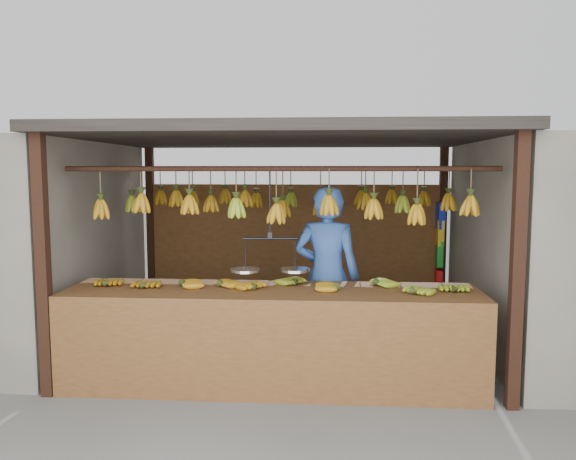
{
  "coord_description": "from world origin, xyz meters",
  "views": [
    {
      "loc": [
        0.44,
        -6.13,
        1.98
      ],
      "look_at": [
        0.0,
        0.3,
        1.3
      ],
      "focal_mm": 35.0,
      "sensor_mm": 36.0,
      "label": 1
    }
  ],
  "objects": [
    {
      "name": "balance_scale",
      "position": [
        -0.08,
        -1.0,
        1.11
      ],
      "size": [
        0.73,
        0.32,
        0.96
      ],
      "color": "black",
      "rests_on": "ground"
    },
    {
      "name": "vendor",
      "position": [
        0.45,
        -0.51,
        0.92
      ],
      "size": [
        0.73,
        0.54,
        1.83
      ],
      "primitive_type": "imported",
      "rotation": [
        0.0,
        0.0,
        2.99
      ],
      "color": "#3359A5",
      "rests_on": "ground"
    },
    {
      "name": "ground",
      "position": [
        0.0,
        0.0,
        0.0
      ],
      "size": [
        80.0,
        80.0,
        0.0
      ],
      "primitive_type": "plane",
      "color": "#5B5B57"
    },
    {
      "name": "counter",
      "position": [
        -0.05,
        -1.23,
        0.72
      ],
      "size": [
        3.79,
        0.86,
        0.96
      ],
      "color": "brown",
      "rests_on": "ground"
    },
    {
      "name": "stall",
      "position": [
        0.0,
        0.33,
        1.97
      ],
      "size": [
        4.3,
        3.3,
        2.4
      ],
      "color": "black",
      "rests_on": "ground"
    },
    {
      "name": "hanging_bananas",
      "position": [
        0.0,
        -0.0,
        1.63
      ],
      "size": [
        3.63,
        2.25,
        0.39
      ],
      "color": "#AD7512",
      "rests_on": "ground"
    },
    {
      "name": "bag_bundles",
      "position": [
        1.94,
        1.35,
        0.99
      ],
      "size": [
        0.08,
        0.26,
        1.22
      ],
      "color": "#1426BF",
      "rests_on": "ground"
    }
  ]
}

